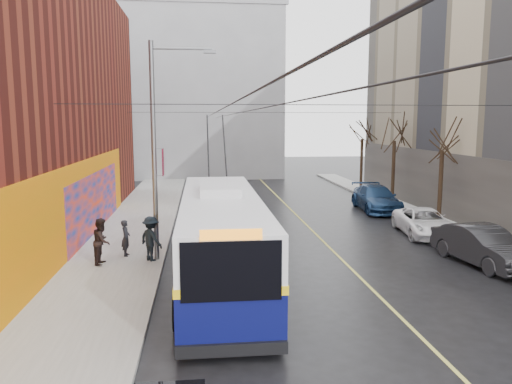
% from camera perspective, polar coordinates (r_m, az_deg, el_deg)
% --- Properties ---
extents(ground, '(140.00, 140.00, 0.00)m').
position_cam_1_polar(ground, '(12.86, 15.42, -19.35)').
color(ground, black).
rests_on(ground, ground).
extents(sidewalk_left, '(4.00, 60.00, 0.15)m').
position_cam_1_polar(sidewalk_left, '(23.56, -14.97, -6.38)').
color(sidewalk_left, gray).
rests_on(sidewalk_left, ground).
extents(sidewalk_right, '(2.00, 60.00, 0.15)m').
position_cam_1_polar(sidewalk_right, '(26.87, 23.91, -5.02)').
color(sidewalk_right, gray).
rests_on(sidewalk_right, ground).
extents(lane_line, '(0.12, 50.00, 0.01)m').
position_cam_1_polar(lane_line, '(25.92, 7.06, -4.99)').
color(lane_line, '#BFB74C').
rests_on(lane_line, ground).
extents(building_far, '(20.50, 12.10, 18.00)m').
position_cam_1_polar(building_far, '(55.65, -8.11, 11.32)').
color(building_far, gray).
rests_on(building_far, ground).
extents(streetlight_pole, '(2.65, 0.60, 9.00)m').
position_cam_1_polar(streetlight_pole, '(20.65, -11.16, 5.15)').
color(streetlight_pole, slate).
rests_on(streetlight_pole, ground).
extents(catenary_wires, '(18.00, 60.00, 0.22)m').
position_cam_1_polar(catenary_wires, '(25.39, -2.12, 8.99)').
color(catenary_wires, black).
extents(tree_near, '(3.20, 3.20, 6.40)m').
position_cam_1_polar(tree_near, '(29.76, 20.58, 5.91)').
color(tree_near, black).
rests_on(tree_near, ground).
extents(tree_mid, '(3.20, 3.20, 6.68)m').
position_cam_1_polar(tree_mid, '(36.13, 15.58, 6.88)').
color(tree_mid, black).
rests_on(tree_mid, ground).
extents(tree_far, '(3.20, 3.20, 6.57)m').
position_cam_1_polar(tree_far, '(42.71, 12.07, 7.00)').
color(tree_far, black).
rests_on(tree_far, ground).
extents(pigeons_flying, '(3.51, 2.21, 1.20)m').
position_cam_1_polar(pigeons_flying, '(21.51, 0.34, 13.49)').
color(pigeons_flying, slate).
extents(trolleybus, '(3.08, 13.04, 6.15)m').
position_cam_1_polar(trolleybus, '(18.30, -4.01, -5.02)').
color(trolleybus, '#090C45').
rests_on(trolleybus, ground).
extents(parked_car_b, '(2.37, 5.06, 1.61)m').
position_cam_1_polar(parked_car_b, '(22.51, 24.47, -5.61)').
color(parked_car_b, '#2B2B2E').
rests_on(parked_car_b, ground).
extents(parked_car_c, '(2.82, 5.14, 1.36)m').
position_cam_1_polar(parked_car_c, '(27.18, 18.67, -3.29)').
color(parked_car_c, white).
rests_on(parked_car_c, ground).
extents(parked_car_d, '(2.58, 5.73, 1.63)m').
position_cam_1_polar(parked_car_d, '(33.68, 13.56, -0.71)').
color(parked_car_d, navy).
rests_on(parked_car_d, ground).
extents(following_car, '(2.39, 5.00, 1.65)m').
position_cam_1_polar(following_car, '(27.39, -2.24, -2.47)').
color(following_car, '#ACADB1').
rests_on(following_car, ground).
extents(pedestrian_a, '(0.38, 0.57, 1.55)m').
position_cam_1_polar(pedestrian_a, '(22.02, -14.66, -5.10)').
color(pedestrian_a, black).
rests_on(pedestrian_a, sidewalk_left).
extents(pedestrian_b, '(0.78, 0.97, 1.87)m').
position_cam_1_polar(pedestrian_b, '(21.04, -17.20, -5.38)').
color(pedestrian_b, black).
rests_on(pedestrian_b, sidewalk_left).
extents(pedestrian_c, '(1.33, 1.33, 1.85)m').
position_cam_1_polar(pedestrian_c, '(21.00, -11.91, -5.23)').
color(pedestrian_c, black).
rests_on(pedestrian_c, sidewalk_left).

